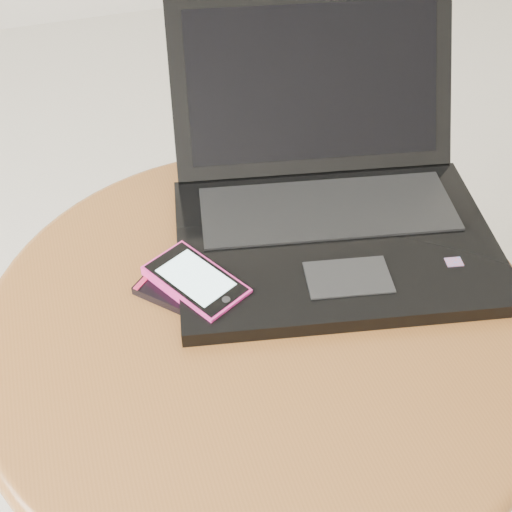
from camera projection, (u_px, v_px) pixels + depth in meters
name	position (u px, v px, depth m)	size (l,w,h in m)	color
table	(261.00, 368.00, 0.85)	(0.66, 0.66, 0.52)	#501E0E
laptop	(328.00, 194.00, 0.86)	(0.46, 0.47, 0.23)	black
phone_black	(191.00, 292.00, 0.79)	(0.13, 0.14, 0.01)	black
phone_pink	(196.00, 282.00, 0.78)	(0.12, 0.14, 0.01)	#D4287F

